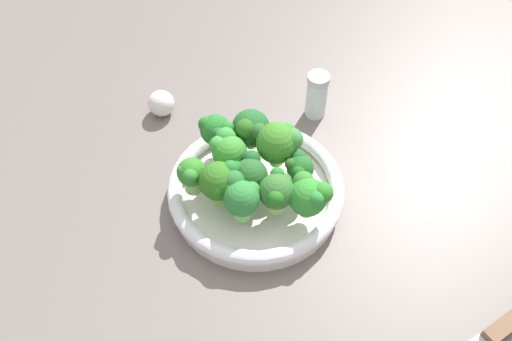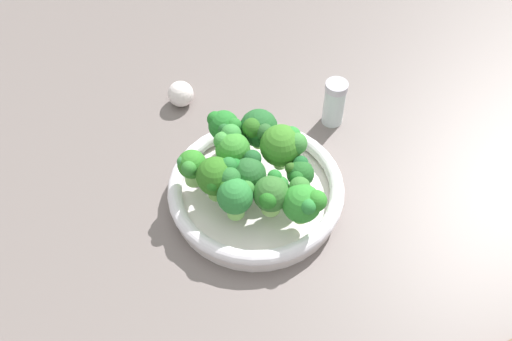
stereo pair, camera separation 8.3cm
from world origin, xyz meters
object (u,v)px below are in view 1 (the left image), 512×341
broccoli_floret_3 (277,191)px  bowl (256,191)px  broccoli_floret_2 (228,150)px  broccoli_floret_7 (216,130)px  broccoli_floret_6 (221,182)px  broccoli_floret_8 (279,142)px  broccoli_floret_9 (299,168)px  broccoli_floret_10 (251,129)px  broccoli_floret_0 (309,195)px  garlic_bulb (161,103)px  broccoli_floret_5 (249,174)px  pepper_shaker (317,95)px  knife (487,340)px  broccoli_floret_1 (242,198)px  broccoli_floret_4 (191,174)px

broccoli_floret_3 → bowl: bearing=-152.7°
broccoli_floret_2 → broccoli_floret_7: (-4.44, -1.53, -0.23)cm
broccoli_floret_6 → broccoli_floret_8: 11.17cm
broccoli_floret_9 → broccoli_floret_10: broccoli_floret_10 is taller
broccoli_floret_0 → broccoli_floret_2: (-9.44, -10.74, 0.38)cm
garlic_bulb → broccoli_floret_10: bearing=47.2°
broccoli_floret_5 → broccoli_floret_10: (-8.61, 1.21, 0.38)cm
broccoli_floret_3 → broccoli_floret_5: bearing=-135.5°
broccoli_floret_2 → broccoli_floret_5: size_ratio=1.09×
broccoli_floret_0 → broccoli_floret_6: size_ratio=0.90×
bowl → broccoli_floret_10: bearing=179.7°
broccoli_floret_7 → broccoli_floret_9: size_ratio=1.22×
broccoli_floret_7 → pepper_shaker: bearing=118.5°
bowl → broccoli_floret_5: size_ratio=4.39×
garlic_bulb → knife: bearing=41.4°
bowl → broccoli_floret_0: bearing=49.4°
broccoli_floret_2 → garlic_bulb: (-17.37, -10.56, -5.86)cm
broccoli_floret_8 → broccoli_floret_9: size_ratio=1.51×
pepper_shaker → broccoli_floret_7: bearing=-61.5°
broccoli_floret_2 → knife: bearing=46.2°
broccoli_floret_7 → broccoli_floret_9: 14.46cm
broccoli_floret_0 → pepper_shaker: broccoli_floret_0 is taller
broccoli_floret_3 → pepper_shaker: bearing=155.7°
broccoli_floret_7 → garlic_bulb: (-12.94, -9.03, -5.63)cm
bowl → garlic_bulb: 25.39cm
broccoli_floret_0 → pepper_shaker: bearing=166.5°
bowl → broccoli_floret_9: bearing=86.8°
bowl → broccoli_floret_10: broccoli_floret_10 is taller
broccoli_floret_3 → knife: bearing=48.9°
broccoli_floret_3 → broccoli_floret_2: bearing=-142.7°
broccoli_floret_3 → broccoli_floret_9: size_ratio=1.26×
broccoli_floret_8 → pepper_shaker: broccoli_floret_8 is taller
broccoli_floret_5 → pepper_shaker: 23.52cm
broccoli_floret_9 → broccoli_floret_1: bearing=-59.9°
broccoli_floret_1 → broccoli_floret_3: broccoli_floret_1 is taller
broccoli_floret_3 → knife: (21.78, 25.00, -7.29)cm
knife → pepper_shaker: pepper_shaker is taller
broccoli_floret_0 → garlic_bulb: size_ratio=1.40×
broccoli_floret_4 → broccoli_floret_6: size_ratio=0.85×
broccoli_floret_1 → garlic_bulb: 29.56cm
broccoli_floret_7 → bowl: bearing=34.0°
bowl → broccoli_floret_2: 8.03cm
broccoli_floret_3 → broccoli_floret_5: 5.15cm
broccoli_floret_6 → pepper_shaker: broccoli_floret_6 is taller
broccoli_floret_0 → broccoli_floret_5: 9.39cm
garlic_bulb → broccoli_floret_0: bearing=38.5°
bowl → broccoli_floret_8: broccoli_floret_8 is taller
broccoli_floret_0 → broccoli_floret_2: 14.30cm
broccoli_floret_8 → pepper_shaker: 16.99cm
broccoli_floret_7 → broccoli_floret_9: bearing=54.8°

